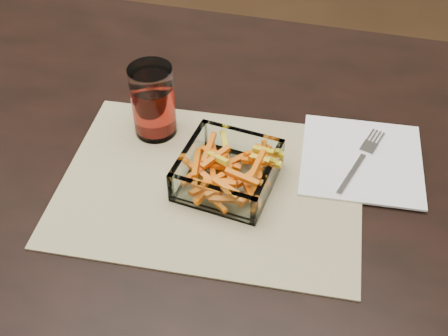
{
  "coord_description": "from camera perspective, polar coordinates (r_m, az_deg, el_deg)",
  "views": [
    {
      "loc": [
        0.23,
        -0.61,
        1.37
      ],
      "look_at": [
        0.09,
        -0.04,
        0.78
      ],
      "focal_mm": 45.0,
      "sensor_mm": 36.0,
      "label": 1
    }
  ],
  "objects": [
    {
      "name": "tumbler",
      "position": [
        0.91,
        -7.19,
        6.54
      ],
      "size": [
        0.07,
        0.07,
        0.12
      ],
      "color": "white",
      "rests_on": "placemat"
    },
    {
      "name": "dining_table",
      "position": [
        0.96,
        -4.44,
        -2.38
      ],
      "size": [
        1.6,
        0.9,
        0.75
      ],
      "color": "black",
      "rests_on": "ground"
    },
    {
      "name": "napkin",
      "position": [
        0.91,
        13.8,
        0.87
      ],
      "size": [
        0.2,
        0.2,
        0.0
      ],
      "primitive_type": "cube",
      "rotation": [
        0.0,
        0.0,
        0.08
      ],
      "color": "white",
      "rests_on": "placemat"
    },
    {
      "name": "placemat",
      "position": [
        0.85,
        -1.33,
        -1.69
      ],
      "size": [
        0.47,
        0.36,
        0.0
      ],
      "primitive_type": "cube",
      "rotation": [
        0.0,
        0.0,
        0.06
      ],
      "color": "tan",
      "rests_on": "dining_table"
    },
    {
      "name": "fork",
      "position": [
        0.9,
        13.78,
        0.94
      ],
      "size": [
        0.06,
        0.16,
        0.0
      ],
      "rotation": [
        0.0,
        0.0,
        -0.31
      ],
      "color": "silver",
      "rests_on": "napkin"
    },
    {
      "name": "glass_bowl",
      "position": [
        0.83,
        0.37,
        -0.43
      ],
      "size": [
        0.15,
        0.15,
        0.05
      ],
      "rotation": [
        0.0,
        0.0,
        -0.12
      ],
      "color": "white",
      "rests_on": "placemat"
    }
  ]
}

